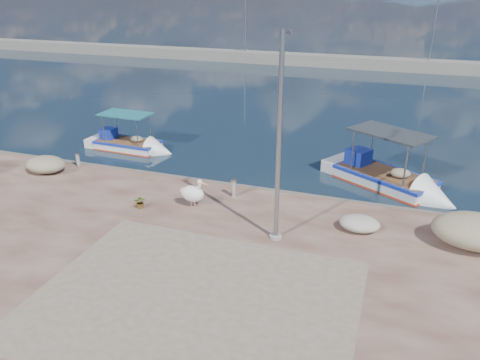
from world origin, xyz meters
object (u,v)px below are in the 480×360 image
Objects in this scene: boat_left at (128,146)px; bollard_near at (234,187)px; lamp_post at (279,149)px; boat_right at (383,180)px; pelican at (193,193)px.

boat_left is 6.45× the size of bollard_near.
lamp_post is (10.74, -7.65, 3.61)m from boat_left.
lamp_post reaches higher than boat_right.
lamp_post is 8.91× the size of bollard_near.
lamp_post reaches higher than pelican.
lamp_post is at bearing -33.34° from boat_left.
boat_left is 0.72× the size of lamp_post.
boat_left is 13.67m from lamp_post.
boat_left is 3.95× the size of pelican.
boat_right is 0.92× the size of lamp_post.
lamp_post reaches higher than bollard_near.
boat_right reaches higher than pelican.
boat_right is at bearing 0.37° from boat_left.
pelican is at bearing -40.19° from boat_left.
bollard_near is (8.19, -4.96, 0.74)m from boat_left.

